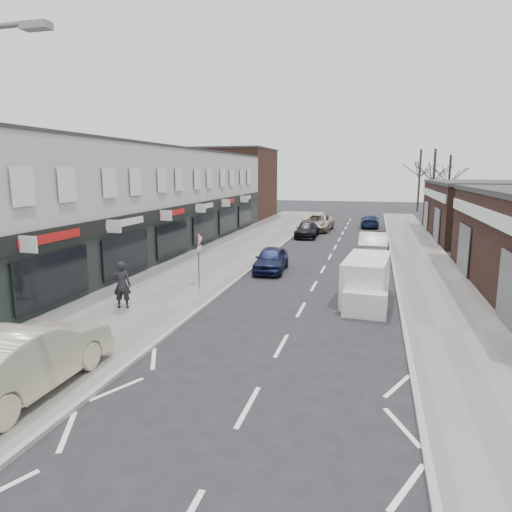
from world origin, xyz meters
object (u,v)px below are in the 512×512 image
Objects in this scene: pedestrian at (122,285)px; parked_car_left_a at (271,259)px; parked_car_right_b at (377,238)px; white_van at (366,281)px; parked_car_left_c at (317,223)px; parked_car_right_a at (373,244)px; parked_car_right_c at (370,221)px; sedan_on_pavement at (24,359)px; parked_car_left_b at (307,230)px; warning_sign at (199,244)px.

pedestrian reaches higher than parked_car_left_a.
pedestrian is 21.13m from parked_car_right_b.
parked_car_right_b is (0.46, 14.80, -0.20)m from white_van.
parked_car_left_c is at bearing 106.88° from white_van.
parked_car_right_a is (0.20, 10.82, -0.07)m from white_van.
parked_car_right_c is (-0.22, 27.09, -0.27)m from white_van.
sedan_on_pavement is at bearing 69.21° from parked_car_right_a.
parked_car_left_a is at bearing 47.67° from parked_car_right_a.
parked_car_left_b is 9.56m from parked_car_right_a.
pedestrian reaches higher than parked_car_left_b.
parked_car_right_a is (5.15, -12.42, 0.06)m from parked_car_left_c.
sedan_on_pavement is 1.04× the size of parked_car_right_a.
parked_car_left_c is (0.31, 4.58, 0.13)m from parked_car_left_b.
white_van is 0.95× the size of sedan_on_pavement.
parked_car_right_a is 1.22× the size of parked_car_right_b.
parked_car_right_a reaches higher than parked_car_left_b.
parked_car_left_a is 22.85m from parked_car_right_c.
parked_car_left_a is (-5.26, 4.81, -0.22)m from white_van.
parked_car_left_b is at bearing -55.18° from parked_car_right_a.
warning_sign is 0.52× the size of sedan_on_pavement.
parked_car_left_b is at bearing -116.48° from pedestrian.
parked_car_right_a is at bearing 89.70° from parked_car_right_c.
parked_car_left_c is (2.70, 23.18, -1.44)m from warning_sign.
parked_car_right_a reaches higher than parked_car_left_a.
pedestrian is at bearing -96.20° from parked_car_left_c.
warning_sign is 0.63× the size of parked_car_right_c.
sedan_on_pavement is 1.27× the size of parked_car_right_b.
parked_car_left_a is at bearing 75.47° from parked_car_right_c.
sedan_on_pavement is 34.19m from parked_car_left_c.
pedestrian is 0.47× the size of parked_car_right_b.
parked_car_right_a is at bearing -64.36° from parked_car_left_c.
parked_car_right_c is at bearing -86.48° from parked_car_right_b.
warning_sign is 0.68× the size of parked_car_left_a.
parked_car_left_b is 0.88× the size of parked_car_right_a.
sedan_on_pavement is (-0.34, -10.87, -1.22)m from warning_sign.
sedan_on_pavement is 15.86m from parked_car_left_a.
parked_car_right_b is at bearing -93.69° from parked_car_right_a.
pedestrian is (-1.75, -3.95, -1.13)m from warning_sign.
pedestrian is at bearing 56.80° from parked_car_right_a.
white_van is at bearing 88.88° from parked_car_right_a.
sedan_on_pavement is at bearing -96.71° from parked_car_left_b.
pedestrian is 0.38× the size of parked_car_right_a.
white_van is 0.91× the size of parked_car_left_c.
parked_car_left_a is 0.90× the size of parked_car_left_b.
sedan_on_pavement is at bearing -121.61° from white_van.
parked_car_left_a reaches higher than parked_car_right_c.
parked_car_right_a reaches higher than parked_car_right_b.
parked_car_right_c is at bearing 42.26° from parked_car_left_c.
warning_sign reaches higher than pedestrian.
parked_car_right_c is (5.04, 8.43, -0.02)m from parked_car_left_b.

